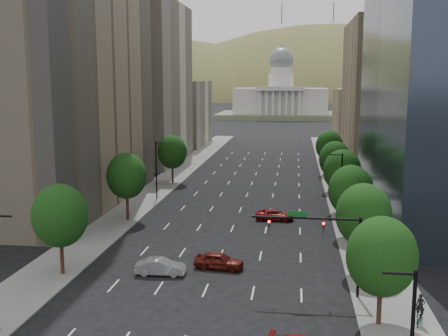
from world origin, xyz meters
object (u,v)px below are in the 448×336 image
at_px(car_maroon, 219,261).
at_px(car_silver, 161,267).
at_px(capitol, 281,100).
at_px(car_red_far, 275,215).
at_px(traffic_signal, 329,238).
at_px(cyclist, 420,315).

distance_m(car_maroon, car_silver, 5.72).
height_order(capitol, car_maroon, capitol).
relative_size(car_maroon, car_silver, 1.02).
relative_size(capitol, car_maroon, 12.43).
height_order(car_maroon, car_red_far, car_maroon).
height_order(traffic_signal, cyclist, traffic_signal).
relative_size(car_maroon, car_red_far, 0.96).
height_order(car_maroon, car_silver, car_maroon).
height_order(traffic_signal, capitol, capitol).
bearing_deg(cyclist, traffic_signal, 165.32).
bearing_deg(traffic_signal, capitol, 92.74).
bearing_deg(cyclist, car_red_far, 133.84).
bearing_deg(car_red_far, traffic_signal, -166.23).
bearing_deg(car_red_far, cyclist, -156.75).
bearing_deg(car_silver, traffic_signal, -104.69).
bearing_deg(car_maroon, capitol, 7.54).
xyz_separation_m(capitol, car_red_far, (5.02, -194.79, -7.88)).
height_order(traffic_signal, car_red_far, traffic_signal).
xyz_separation_m(car_maroon, car_silver, (-5.21, -2.35, -0.05)).
bearing_deg(car_maroon, car_silver, 121.71).
height_order(capitol, cyclist, capitol).
height_order(car_red_far, cyclist, cyclist).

